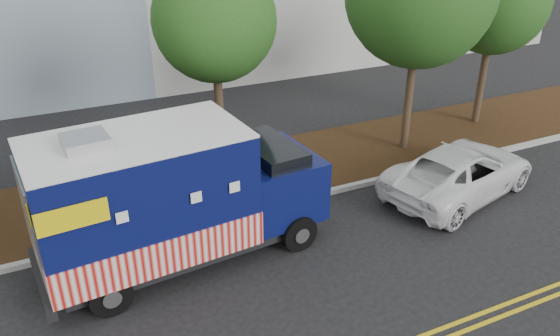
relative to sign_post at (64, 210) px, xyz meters
name	(u,v)px	position (x,y,z in m)	size (l,w,h in m)	color
ground	(194,259)	(2.62, -1.55, -1.20)	(120.00, 120.00, 0.00)	black
curb	(178,228)	(2.62, -0.15, -1.12)	(120.00, 0.18, 0.15)	#9E9E99
mulch_strip	(158,192)	(2.62, 1.95, -1.12)	(120.00, 4.00, 0.15)	black
tree_b	(215,21)	(4.72, 2.18, 3.63)	(3.43, 3.43, 6.57)	#38281C
tree_d	(495,1)	(14.96, 2.22, 3.42)	(3.72, 3.72, 6.49)	#38281C
sign_post	(64,210)	(0.00, 0.00, 0.00)	(0.06, 0.06, 2.40)	#473828
food_truck	(169,201)	(2.22, -1.36, 0.43)	(7.02, 3.16, 3.59)	black
white_car	(460,171)	(10.65, -1.70, -0.48)	(2.39, 5.19, 1.44)	white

